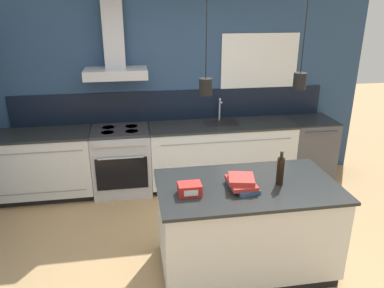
{
  "coord_description": "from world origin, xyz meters",
  "views": [
    {
      "loc": [
        -0.57,
        -3.14,
        2.49
      ],
      "look_at": [
        0.05,
        0.61,
        1.05
      ],
      "focal_mm": 35.0,
      "sensor_mm": 36.0,
      "label": 1
    }
  ],
  "objects_px": {
    "book_stack": "(242,183)",
    "red_supply_box": "(190,189)",
    "oven_range": "(122,161)",
    "dishwasher": "(308,149)",
    "bottle_on_island": "(280,171)"
  },
  "relations": [
    {
      "from": "bottle_on_island",
      "to": "book_stack",
      "type": "height_order",
      "value": "bottle_on_island"
    },
    {
      "from": "dishwasher",
      "to": "oven_range",
      "type": "bearing_deg",
      "value": -179.91
    },
    {
      "from": "dishwasher",
      "to": "book_stack",
      "type": "xyz_separation_m",
      "value": [
        -1.62,
        -1.91,
        0.51
      ]
    },
    {
      "from": "dishwasher",
      "to": "book_stack",
      "type": "relative_size",
      "value": 2.51
    },
    {
      "from": "oven_range",
      "to": "red_supply_box",
      "type": "distance_m",
      "value": 2.11
    },
    {
      "from": "bottle_on_island",
      "to": "book_stack",
      "type": "xyz_separation_m",
      "value": [
        -0.37,
        -0.02,
        -0.08
      ]
    },
    {
      "from": "book_stack",
      "to": "red_supply_box",
      "type": "distance_m",
      "value": 0.49
    },
    {
      "from": "oven_range",
      "to": "dishwasher",
      "type": "xyz_separation_m",
      "value": [
        2.74,
        0.0,
        0.0
      ]
    },
    {
      "from": "book_stack",
      "to": "red_supply_box",
      "type": "bearing_deg",
      "value": -175.14
    },
    {
      "from": "oven_range",
      "to": "book_stack",
      "type": "relative_size",
      "value": 2.51
    },
    {
      "from": "bottle_on_island",
      "to": "book_stack",
      "type": "relative_size",
      "value": 0.9
    },
    {
      "from": "oven_range",
      "to": "dishwasher",
      "type": "bearing_deg",
      "value": 0.09
    },
    {
      "from": "dishwasher",
      "to": "red_supply_box",
      "type": "xyz_separation_m",
      "value": [
        -2.1,
        -1.95,
        0.51
      ]
    },
    {
      "from": "oven_range",
      "to": "book_stack",
      "type": "distance_m",
      "value": 2.27
    },
    {
      "from": "oven_range",
      "to": "red_supply_box",
      "type": "height_order",
      "value": "red_supply_box"
    }
  ]
}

